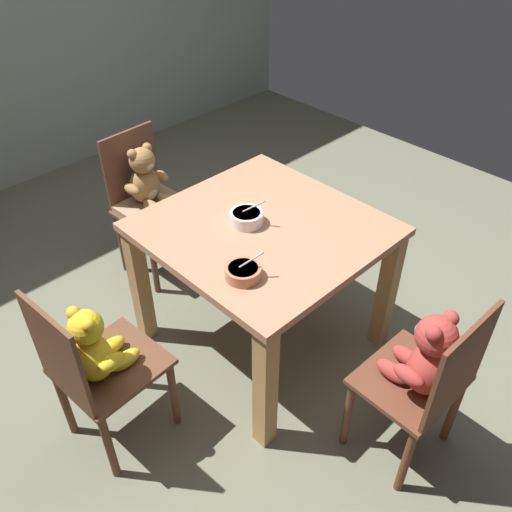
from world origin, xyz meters
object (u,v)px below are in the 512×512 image
(dining_table, at_px, (263,249))
(porridge_bowl_terracotta_near_left, at_px, (243,272))
(teddy_chair_near_left, at_px, (95,358))
(teddy_chair_near_front, at_px, (426,367))
(porridge_bowl_white_center, at_px, (247,217))
(teddy_chair_far_center, at_px, (148,192))

(dining_table, bearing_deg, porridge_bowl_terracotta_near_left, -147.68)
(dining_table, relative_size, teddy_chair_near_left, 1.15)
(dining_table, bearing_deg, teddy_chair_near_front, -91.30)
(dining_table, relative_size, teddy_chair_near_front, 1.17)
(teddy_chair_near_left, distance_m, porridge_bowl_white_center, 0.91)
(teddy_chair_far_center, relative_size, porridge_bowl_white_center, 5.61)
(porridge_bowl_white_center, bearing_deg, dining_table, -58.12)
(teddy_chair_far_center, height_order, porridge_bowl_white_center, porridge_bowl_white_center)
(teddy_chair_far_center, distance_m, teddy_chair_near_front, 1.85)
(teddy_chair_far_center, bearing_deg, porridge_bowl_white_center, -3.98)
(porridge_bowl_white_center, bearing_deg, teddy_chair_near_front, -88.73)
(dining_table, xyz_separation_m, porridge_bowl_terracotta_near_left, (-0.32, -0.20, 0.16))
(teddy_chair_near_left, relative_size, porridge_bowl_white_center, 5.62)
(teddy_chair_far_center, distance_m, porridge_bowl_white_center, 0.89)
(dining_table, height_order, porridge_bowl_white_center, porridge_bowl_white_center)
(porridge_bowl_white_center, xyz_separation_m, porridge_bowl_terracotta_near_left, (-0.28, -0.27, -0.01))
(teddy_chair_near_front, height_order, porridge_bowl_terracotta_near_left, porridge_bowl_terracotta_near_left)
(teddy_chair_far_center, bearing_deg, teddy_chair_near_left, -48.44)
(teddy_chair_far_center, height_order, teddy_chair_near_left, teddy_chair_near_left)
(teddy_chair_near_left, xyz_separation_m, porridge_bowl_terracotta_near_left, (0.60, -0.24, 0.25))
(teddy_chair_near_front, height_order, porridge_bowl_white_center, porridge_bowl_white_center)
(teddy_chair_near_left, height_order, porridge_bowl_white_center, porridge_bowl_white_center)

